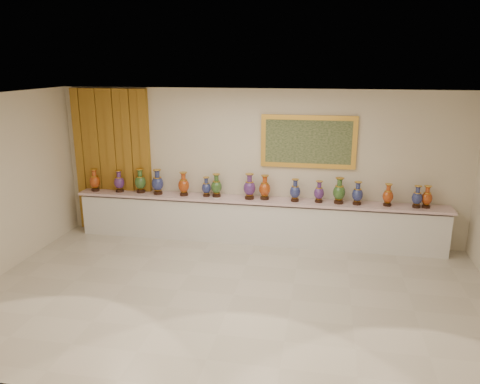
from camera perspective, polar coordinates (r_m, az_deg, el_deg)
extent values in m
plane|color=beige|center=(7.40, -0.78, -12.43)|extent=(8.00, 8.00, 0.00)
plane|color=beige|center=(9.22, 2.24, 3.17)|extent=(8.00, 0.00, 8.00)
plane|color=white|center=(6.56, -0.88, 11.41)|extent=(8.00, 8.00, 0.00)
cube|color=#A86624|center=(10.05, -15.21, 3.66)|extent=(1.64, 0.14, 2.95)
cube|color=gold|center=(8.99, 8.32, 6.09)|extent=(1.80, 0.06, 1.00)
cube|color=#1D341A|center=(8.96, 8.31, 6.05)|extent=(1.62, 0.02, 0.82)
cube|color=white|center=(9.30, 1.96, -3.74)|extent=(7.20, 0.42, 0.81)
cube|color=silver|center=(9.13, 1.97, -0.99)|extent=(7.28, 0.48, 0.05)
cylinder|color=black|center=(10.14, -17.21, 0.26)|extent=(0.16, 0.16, 0.05)
cone|color=gold|center=(10.13, -17.23, 0.54)|extent=(0.14, 0.14, 0.03)
ellipsoid|color=#8F0806|center=(10.10, -17.29, 1.24)|extent=(0.25, 0.25, 0.27)
cylinder|color=gold|center=(10.07, -17.34, 1.87)|extent=(0.15, 0.15, 0.01)
cylinder|color=#8F0806|center=(10.06, -17.37, 2.19)|extent=(0.09, 0.09, 0.10)
cone|color=#8F0806|center=(10.04, -17.40, 2.56)|extent=(0.15, 0.15, 0.04)
cylinder|color=gold|center=(10.04, -17.40, 2.66)|extent=(0.15, 0.15, 0.01)
cylinder|color=black|center=(9.94, -14.44, 0.16)|extent=(0.16, 0.16, 0.04)
cone|color=gold|center=(9.92, -14.46, 0.44)|extent=(0.14, 0.14, 0.03)
ellipsoid|color=#1D0E47|center=(9.89, -14.51, 1.13)|extent=(0.25, 0.25, 0.26)
cylinder|color=gold|center=(9.87, -14.55, 1.75)|extent=(0.14, 0.14, 0.01)
cylinder|color=#1D0E47|center=(9.86, -14.57, 2.08)|extent=(0.08, 0.08, 0.09)
cone|color=#1D0E47|center=(9.84, -14.60, 2.44)|extent=(0.14, 0.14, 0.03)
cylinder|color=gold|center=(9.84, -14.61, 2.54)|extent=(0.15, 0.15, 0.01)
cylinder|color=black|center=(9.79, -11.99, 0.10)|extent=(0.17, 0.17, 0.05)
cone|color=gold|center=(9.77, -12.01, 0.40)|extent=(0.15, 0.15, 0.03)
ellipsoid|color=black|center=(9.74, -12.05, 1.18)|extent=(0.24, 0.24, 0.29)
cylinder|color=gold|center=(9.71, -12.09, 1.87)|extent=(0.16, 0.16, 0.01)
cylinder|color=black|center=(9.69, -12.11, 2.23)|extent=(0.09, 0.09, 0.10)
cone|color=black|center=(9.68, -12.14, 2.63)|extent=(0.16, 0.16, 0.04)
cylinder|color=gold|center=(9.67, -12.14, 2.74)|extent=(0.16, 0.16, 0.01)
cylinder|color=black|center=(9.59, -9.96, -0.10)|extent=(0.18, 0.18, 0.05)
cone|color=gold|center=(9.58, -9.97, 0.22)|extent=(0.16, 0.16, 0.03)
ellipsoid|color=#0B0D43|center=(9.54, -10.01, 1.03)|extent=(0.31, 0.31, 0.29)
cylinder|color=gold|center=(9.51, -10.05, 1.76)|extent=(0.16, 0.16, 0.01)
cylinder|color=#0B0D43|center=(9.50, -10.07, 2.13)|extent=(0.09, 0.09, 0.11)
cone|color=#0B0D43|center=(9.48, -10.09, 2.56)|extent=(0.16, 0.16, 0.04)
cylinder|color=gold|center=(9.48, -10.09, 2.68)|extent=(0.17, 0.17, 0.01)
cylinder|color=black|center=(9.42, -6.85, -0.27)|extent=(0.17, 0.17, 0.05)
cone|color=gold|center=(9.41, -6.86, 0.04)|extent=(0.15, 0.15, 0.03)
ellipsoid|color=#8F0806|center=(9.38, -6.88, 0.81)|extent=(0.22, 0.22, 0.28)
cylinder|color=gold|center=(9.35, -6.91, 1.51)|extent=(0.15, 0.15, 0.01)
cylinder|color=#8F0806|center=(9.33, -6.92, 1.87)|extent=(0.09, 0.09, 0.10)
cone|color=#8F0806|center=(9.32, -6.93, 2.27)|extent=(0.15, 0.15, 0.04)
cylinder|color=gold|center=(9.31, -6.94, 2.38)|extent=(0.16, 0.16, 0.01)
cylinder|color=black|center=(9.32, -4.11, -0.39)|extent=(0.14, 0.14, 0.04)
cone|color=gold|center=(9.31, -4.11, -0.14)|extent=(0.12, 0.12, 0.03)
ellipsoid|color=#0B0D43|center=(9.28, -4.13, 0.50)|extent=(0.24, 0.24, 0.23)
cylinder|color=gold|center=(9.26, -4.14, 1.07)|extent=(0.12, 0.12, 0.01)
cylinder|color=#0B0D43|center=(9.25, -4.14, 1.37)|extent=(0.07, 0.07, 0.08)
cone|color=#0B0D43|center=(9.23, -4.15, 1.70)|extent=(0.12, 0.12, 0.03)
cylinder|color=gold|center=(9.23, -4.15, 1.80)|extent=(0.13, 0.13, 0.01)
cylinder|color=black|center=(9.28, -2.87, -0.42)|extent=(0.16, 0.16, 0.05)
cone|color=gold|center=(9.27, -2.87, -0.12)|extent=(0.14, 0.14, 0.03)
ellipsoid|color=black|center=(9.24, -2.88, 0.64)|extent=(0.28, 0.28, 0.27)
cylinder|color=gold|center=(9.21, -2.89, 1.33)|extent=(0.15, 0.15, 0.01)
cylinder|color=black|center=(9.19, -2.90, 1.68)|extent=(0.09, 0.09, 0.10)
cone|color=black|center=(9.18, -2.90, 2.08)|extent=(0.15, 0.15, 0.04)
cylinder|color=gold|center=(9.17, -2.91, 2.19)|extent=(0.15, 0.15, 0.01)
cylinder|color=black|center=(9.12, 1.16, -0.69)|extent=(0.18, 0.18, 0.05)
cone|color=gold|center=(9.10, 1.16, -0.36)|extent=(0.16, 0.16, 0.03)
ellipsoid|color=#1D0E47|center=(9.06, 1.16, 0.49)|extent=(0.23, 0.23, 0.29)
cylinder|color=gold|center=(9.03, 1.17, 1.25)|extent=(0.16, 0.16, 0.01)
cylinder|color=#1D0E47|center=(9.02, 1.17, 1.65)|extent=(0.09, 0.09, 0.11)
cone|color=#1D0E47|center=(9.00, 1.17, 2.09)|extent=(0.16, 0.16, 0.04)
cylinder|color=gold|center=(8.99, 1.17, 2.21)|extent=(0.17, 0.17, 0.01)
cylinder|color=black|center=(9.10, 3.02, -0.74)|extent=(0.17, 0.17, 0.05)
cone|color=gold|center=(9.09, 3.02, -0.43)|extent=(0.15, 0.15, 0.03)
ellipsoid|color=#8F0806|center=(9.05, 3.04, 0.38)|extent=(0.29, 0.29, 0.28)
cylinder|color=gold|center=(9.02, 3.05, 1.11)|extent=(0.15, 0.15, 0.01)
cylinder|color=#8F0806|center=(9.01, 3.05, 1.48)|extent=(0.09, 0.09, 0.10)
cone|color=#8F0806|center=(8.99, 3.06, 1.91)|extent=(0.15, 0.15, 0.04)
cylinder|color=gold|center=(8.99, 3.06, 2.02)|extent=(0.16, 0.16, 0.01)
cylinder|color=black|center=(9.03, 6.70, -0.99)|extent=(0.15, 0.15, 0.04)
cone|color=gold|center=(9.01, 6.71, -0.70)|extent=(0.13, 0.13, 0.03)
ellipsoid|color=#0B0D43|center=(8.98, 6.73, 0.04)|extent=(0.25, 0.25, 0.25)
cylinder|color=gold|center=(8.95, 6.75, 0.71)|extent=(0.14, 0.14, 0.01)
cylinder|color=#0B0D43|center=(8.94, 6.76, 1.05)|extent=(0.08, 0.08, 0.09)
cone|color=#0B0D43|center=(8.92, 6.78, 1.44)|extent=(0.14, 0.14, 0.03)
cylinder|color=gold|center=(8.92, 6.78, 1.54)|extent=(0.14, 0.14, 0.01)
cylinder|color=black|center=(9.03, 9.56, -1.10)|extent=(0.15, 0.15, 0.04)
cone|color=gold|center=(9.02, 9.57, -0.82)|extent=(0.13, 0.13, 0.03)
ellipsoid|color=#1D0E47|center=(8.99, 9.61, -0.12)|extent=(0.22, 0.22, 0.24)
cylinder|color=gold|center=(8.96, 9.63, 0.51)|extent=(0.13, 0.13, 0.01)
cylinder|color=#1D0E47|center=(8.95, 9.65, 0.84)|extent=(0.08, 0.08, 0.09)
cone|color=#1D0E47|center=(8.93, 9.67, 1.21)|extent=(0.13, 0.13, 0.03)
cylinder|color=gold|center=(8.93, 9.67, 1.31)|extent=(0.14, 0.14, 0.01)
cylinder|color=black|center=(9.02, 11.92, -1.21)|extent=(0.18, 0.18, 0.05)
cone|color=gold|center=(9.01, 11.94, -0.88)|extent=(0.15, 0.15, 0.03)
ellipsoid|color=black|center=(8.97, 11.99, -0.03)|extent=(0.27, 0.27, 0.29)
cylinder|color=gold|center=(8.94, 12.03, 0.72)|extent=(0.16, 0.16, 0.01)
cylinder|color=black|center=(8.92, 12.06, 1.11)|extent=(0.09, 0.09, 0.10)
cone|color=black|center=(8.91, 12.08, 1.56)|extent=(0.16, 0.16, 0.04)
cylinder|color=gold|center=(8.90, 12.09, 1.68)|extent=(0.16, 0.16, 0.01)
cylinder|color=black|center=(9.03, 14.06, -1.35)|extent=(0.16, 0.16, 0.04)
cone|color=gold|center=(9.02, 14.08, -1.05)|extent=(0.14, 0.14, 0.03)
ellipsoid|color=#0B0D43|center=(8.99, 14.13, -0.31)|extent=(0.26, 0.26, 0.25)
cylinder|color=gold|center=(8.96, 14.17, 0.36)|extent=(0.14, 0.14, 0.01)
cylinder|color=#0B0D43|center=(8.94, 14.20, 0.70)|extent=(0.08, 0.08, 0.09)
cone|color=#0B0D43|center=(8.93, 14.22, 1.09)|extent=(0.14, 0.14, 0.03)
cylinder|color=gold|center=(8.92, 14.23, 1.20)|extent=(0.14, 0.14, 0.01)
cylinder|color=black|center=(9.10, 17.50, -1.48)|extent=(0.15, 0.15, 0.04)
cone|color=gold|center=(9.09, 17.52, -1.21)|extent=(0.13, 0.13, 0.03)
ellipsoid|color=#8F0806|center=(9.06, 17.58, -0.50)|extent=(0.24, 0.24, 0.24)
cylinder|color=gold|center=(9.03, 17.63, 0.13)|extent=(0.13, 0.13, 0.01)
cylinder|color=#8F0806|center=(9.02, 17.66, 0.45)|extent=(0.08, 0.08, 0.09)
cone|color=#8F0806|center=(9.00, 17.69, 0.82)|extent=(0.13, 0.13, 0.03)
cylinder|color=gold|center=(9.00, 17.70, 0.92)|extent=(0.14, 0.14, 0.01)
cylinder|color=black|center=(9.18, 20.68, -1.64)|extent=(0.15, 0.15, 0.04)
cone|color=gold|center=(9.16, 20.71, -1.37)|extent=(0.13, 0.13, 0.03)
ellipsoid|color=#0B0D43|center=(9.13, 20.78, -0.69)|extent=(0.23, 0.23, 0.24)
cylinder|color=gold|center=(9.11, 20.84, -0.08)|extent=(0.13, 0.13, 0.01)
cylinder|color=#0B0D43|center=(9.09, 20.87, 0.23)|extent=(0.08, 0.08, 0.09)
cone|color=#0B0D43|center=(9.08, 20.90, 0.59)|extent=(0.13, 0.13, 0.03)
cylinder|color=gold|center=(9.08, 20.91, 0.69)|extent=(0.13, 0.13, 0.01)
cylinder|color=black|center=(9.22, 21.72, -1.66)|extent=(0.15, 0.15, 0.04)
cone|color=gold|center=(9.21, 21.75, -1.39)|extent=(0.13, 0.13, 0.03)
ellipsoid|color=#8F0806|center=(9.18, 21.82, -0.71)|extent=(0.21, 0.21, 0.24)
cylinder|color=gold|center=(9.15, 21.88, -0.10)|extent=(0.13, 0.13, 0.01)
cylinder|color=#8F0806|center=(9.14, 21.91, 0.22)|extent=(0.08, 0.08, 0.09)
cone|color=#8F0806|center=(9.13, 21.95, 0.58)|extent=(0.13, 0.13, 0.03)
cylinder|color=gold|center=(9.12, 21.96, 0.68)|extent=(0.14, 0.14, 0.01)
cube|color=white|center=(9.15, -2.88, -0.79)|extent=(0.10, 0.06, 0.00)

